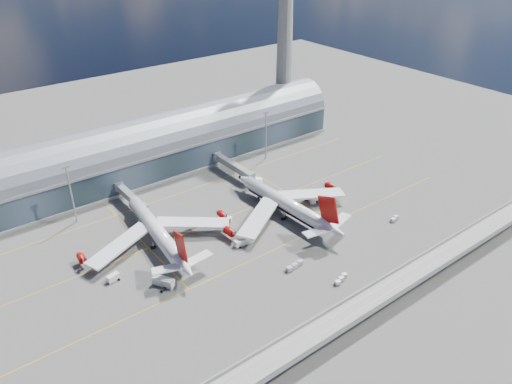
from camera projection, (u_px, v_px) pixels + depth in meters
ground at (253, 240)px, 195.16m from camera, size 500.00×500.00×0.00m
taxi_lines at (221, 216)px, 210.43m from camera, size 200.00×80.12×0.01m
terminal at (157, 148)px, 243.48m from camera, size 200.00×30.00×28.00m
control_tower at (285, 38)px, 272.20m from camera, size 19.00×19.00×103.00m
guideway at (360, 307)px, 154.55m from camera, size 220.00×8.50×7.20m
floodlight_mast_left at (71, 193)px, 199.96m from camera, size 3.00×0.70×25.70m
floodlight_mast_right at (266, 134)px, 252.97m from camera, size 3.00×0.70×25.70m
airliner_left at (158, 232)px, 190.04m from camera, size 60.01×63.10×19.22m
airliner_right at (286, 204)px, 208.69m from camera, size 60.62×63.35×20.11m
jet_bridge_left at (129, 196)px, 215.08m from camera, size 4.40×28.00×7.25m
jet_bridge_right at (231, 165)px, 241.53m from camera, size 4.40×32.00×7.25m
service_truck_0 at (163, 282)px, 170.53m from camera, size 6.00×8.09×3.24m
service_truck_1 at (113, 278)px, 173.07m from camera, size 4.76×2.90×2.58m
service_truck_2 at (244, 241)px, 191.77m from camera, size 7.98×2.85×2.84m
service_truck_3 at (311, 199)px, 220.26m from camera, size 4.44×6.20×2.80m
service_truck_4 at (256, 181)px, 234.38m from camera, size 4.69×6.17×3.25m
service_truck_5 at (226, 219)px, 206.07m from camera, size 4.65×5.27×2.47m
cargo_train_0 at (341, 279)px, 173.11m from camera, size 7.15×3.39×1.57m
cargo_train_1 at (295, 266)px, 179.44m from camera, size 8.13×2.50×1.79m
cargo_train_2 at (395, 219)px, 206.97m from camera, size 4.96×2.71×1.61m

